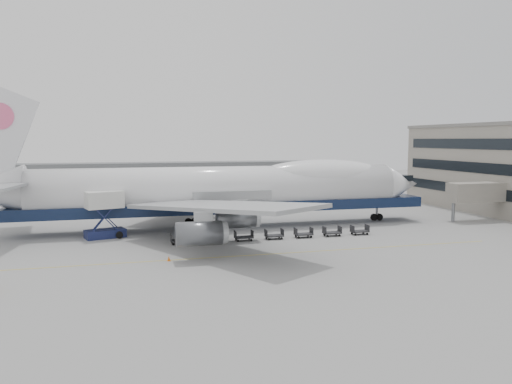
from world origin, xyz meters
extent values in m
plane|color=gray|center=(0.00, 0.00, 0.00)|extent=(260.00, 260.00, 0.00)
cube|color=gold|center=(0.00, -6.00, 0.01)|extent=(60.00, 0.15, 0.01)
cube|color=gray|center=(40.00, 8.00, 4.50)|extent=(9.00, 3.00, 3.00)
cylinder|color=slate|center=(36.00, 8.00, 1.50)|extent=(0.50, 0.50, 3.00)
cube|color=slate|center=(-10.00, 70.00, 3.50)|extent=(110.00, 8.00, 7.00)
cylinder|color=white|center=(0.00, 12.00, 5.70)|extent=(52.00, 6.40, 6.40)
cube|color=#101C3B|center=(1.00, 12.00, 3.14)|extent=(60.00, 5.76, 1.50)
cone|color=white|center=(29.00, 12.00, 5.70)|extent=(6.00, 6.40, 6.40)
ellipsoid|color=white|center=(15.60, 12.00, 7.46)|extent=(20.67, 5.78, 4.56)
cylinder|color=#F55F8F|center=(-28.50, 12.00, 15.70)|extent=(3.40, 0.30, 3.40)
cube|color=#9EA0A3|center=(-3.00, -2.28, 5.10)|extent=(20.35, 26.74, 2.26)
cube|color=#9EA0A3|center=(-3.00, 26.28, 5.10)|extent=(20.35, 26.74, 2.26)
cylinder|color=#595B60|center=(-6.00, 31.00, 2.90)|extent=(4.80, 2.60, 2.60)
cylinder|color=#595B60|center=(0.00, 22.00, 2.90)|extent=(4.80, 2.60, 2.60)
cylinder|color=#595B60|center=(0.00, 2.00, 2.90)|extent=(4.80, 2.60, 2.60)
cylinder|color=#595B60|center=(-6.00, -7.00, 2.90)|extent=(4.80, 2.60, 2.60)
cylinder|color=slate|center=(25.00, 12.00, 1.25)|extent=(0.36, 0.36, 2.50)
cylinder|color=black|center=(25.00, 12.00, 0.55)|extent=(1.10, 0.45, 1.10)
cylinder|color=slate|center=(-3.00, 9.00, 1.25)|extent=(0.36, 0.36, 2.50)
cylinder|color=black|center=(-3.00, 9.00, 0.55)|extent=(1.10, 0.45, 1.10)
cylinder|color=slate|center=(-3.00, 15.00, 1.25)|extent=(0.36, 0.36, 2.50)
cylinder|color=black|center=(-3.00, 15.00, 0.55)|extent=(1.10, 0.45, 1.10)
cube|color=navy|center=(-16.00, 8.50, 0.55)|extent=(5.47, 3.75, 1.10)
cube|color=silver|center=(-16.00, 8.50, 5.00)|extent=(5.15, 3.82, 2.19)
cube|color=navy|center=(-16.00, 7.40, 2.80)|extent=(3.44, 1.16, 3.93)
cube|color=navy|center=(-16.00, 9.60, 2.80)|extent=(3.44, 1.16, 3.93)
cube|color=slate|center=(-16.00, 10.10, 5.00)|extent=(2.64, 1.85, 0.15)
cylinder|color=black|center=(-17.80, 7.50, 0.45)|extent=(0.90, 0.35, 0.90)
cylinder|color=black|center=(-17.80, 9.50, 0.45)|extent=(0.90, 0.35, 0.90)
cylinder|color=black|center=(-14.21, 7.50, 0.45)|extent=(0.90, 0.35, 0.90)
cylinder|color=black|center=(-14.21, 9.50, 0.45)|extent=(0.90, 0.35, 0.90)
cone|color=#E1600B|center=(-9.11, -6.30, 0.27)|extent=(0.35, 0.35, 0.54)
cube|color=#E1600B|center=(-9.11, -6.30, 0.01)|extent=(0.37, 0.37, 0.03)
cube|color=#2D2D30|center=(-7.04, 1.97, 0.45)|extent=(2.30, 1.35, 0.18)
cube|color=#2D2D30|center=(-8.14, 1.97, 0.85)|extent=(0.08, 1.35, 0.90)
cube|color=#2D2D30|center=(-5.94, 1.97, 0.85)|extent=(0.08, 1.35, 0.90)
cylinder|color=black|center=(-7.89, 1.42, 0.15)|extent=(0.30, 0.12, 0.30)
cylinder|color=black|center=(-7.89, 2.52, 0.15)|extent=(0.30, 0.12, 0.30)
cylinder|color=black|center=(-6.19, 1.42, 0.15)|extent=(0.30, 0.12, 0.30)
cylinder|color=black|center=(-6.19, 2.52, 0.15)|extent=(0.30, 0.12, 0.30)
cube|color=#2D2D30|center=(-3.03, 1.97, 0.45)|extent=(2.30, 1.35, 0.18)
cube|color=#2D2D30|center=(-4.13, 1.97, 0.85)|extent=(0.08, 1.35, 0.90)
cube|color=#2D2D30|center=(-1.93, 1.97, 0.85)|extent=(0.08, 1.35, 0.90)
cylinder|color=black|center=(-3.88, 1.42, 0.15)|extent=(0.30, 0.12, 0.30)
cylinder|color=black|center=(-3.88, 2.52, 0.15)|extent=(0.30, 0.12, 0.30)
cylinder|color=black|center=(-2.18, 1.42, 0.15)|extent=(0.30, 0.12, 0.30)
cylinder|color=black|center=(-2.18, 2.52, 0.15)|extent=(0.30, 0.12, 0.30)
cube|color=#2D2D30|center=(0.98, 1.97, 0.45)|extent=(2.30, 1.35, 0.18)
cube|color=#2D2D30|center=(-0.12, 1.97, 0.85)|extent=(0.08, 1.35, 0.90)
cube|color=#2D2D30|center=(2.08, 1.97, 0.85)|extent=(0.08, 1.35, 0.90)
cylinder|color=black|center=(0.13, 1.42, 0.15)|extent=(0.30, 0.12, 0.30)
cylinder|color=black|center=(0.13, 2.52, 0.15)|extent=(0.30, 0.12, 0.30)
cylinder|color=black|center=(1.83, 1.42, 0.15)|extent=(0.30, 0.12, 0.30)
cylinder|color=black|center=(1.83, 2.52, 0.15)|extent=(0.30, 0.12, 0.30)
cube|color=#2D2D30|center=(5.00, 1.97, 0.45)|extent=(2.30, 1.35, 0.18)
cube|color=#2D2D30|center=(3.90, 1.97, 0.85)|extent=(0.08, 1.35, 0.90)
cube|color=#2D2D30|center=(6.10, 1.97, 0.85)|extent=(0.08, 1.35, 0.90)
cylinder|color=black|center=(4.15, 1.42, 0.15)|extent=(0.30, 0.12, 0.30)
cylinder|color=black|center=(4.15, 2.52, 0.15)|extent=(0.30, 0.12, 0.30)
cylinder|color=black|center=(5.85, 1.42, 0.15)|extent=(0.30, 0.12, 0.30)
cylinder|color=black|center=(5.85, 2.52, 0.15)|extent=(0.30, 0.12, 0.30)
cube|color=#2D2D30|center=(9.01, 1.97, 0.45)|extent=(2.30, 1.35, 0.18)
cube|color=#2D2D30|center=(7.91, 1.97, 0.85)|extent=(0.08, 1.35, 0.90)
cube|color=#2D2D30|center=(10.11, 1.97, 0.85)|extent=(0.08, 1.35, 0.90)
cylinder|color=black|center=(8.16, 1.42, 0.15)|extent=(0.30, 0.12, 0.30)
cylinder|color=black|center=(8.16, 2.52, 0.15)|extent=(0.30, 0.12, 0.30)
cylinder|color=black|center=(9.86, 1.42, 0.15)|extent=(0.30, 0.12, 0.30)
cylinder|color=black|center=(9.86, 2.52, 0.15)|extent=(0.30, 0.12, 0.30)
cube|color=#2D2D30|center=(13.02, 1.97, 0.45)|extent=(2.30, 1.35, 0.18)
cube|color=#2D2D30|center=(11.92, 1.97, 0.85)|extent=(0.08, 1.35, 0.90)
cube|color=#2D2D30|center=(14.12, 1.97, 0.85)|extent=(0.08, 1.35, 0.90)
cylinder|color=black|center=(12.17, 1.42, 0.15)|extent=(0.30, 0.12, 0.30)
cylinder|color=black|center=(12.17, 2.52, 0.15)|extent=(0.30, 0.12, 0.30)
cylinder|color=black|center=(13.87, 1.42, 0.15)|extent=(0.30, 0.12, 0.30)
cylinder|color=black|center=(13.87, 2.52, 0.15)|extent=(0.30, 0.12, 0.30)
cube|color=#2D2D30|center=(17.03, 1.97, 0.45)|extent=(2.30, 1.35, 0.18)
cube|color=#2D2D30|center=(15.93, 1.97, 0.85)|extent=(0.08, 1.35, 0.90)
cube|color=#2D2D30|center=(18.13, 1.97, 0.85)|extent=(0.08, 1.35, 0.90)
cylinder|color=black|center=(16.18, 1.42, 0.15)|extent=(0.30, 0.12, 0.30)
cylinder|color=black|center=(16.18, 2.52, 0.15)|extent=(0.30, 0.12, 0.30)
cylinder|color=black|center=(17.88, 1.42, 0.15)|extent=(0.30, 0.12, 0.30)
cylinder|color=black|center=(17.88, 2.52, 0.15)|extent=(0.30, 0.12, 0.30)
camera|label=1|loc=(-13.43, -58.38, 12.72)|focal=35.00mm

